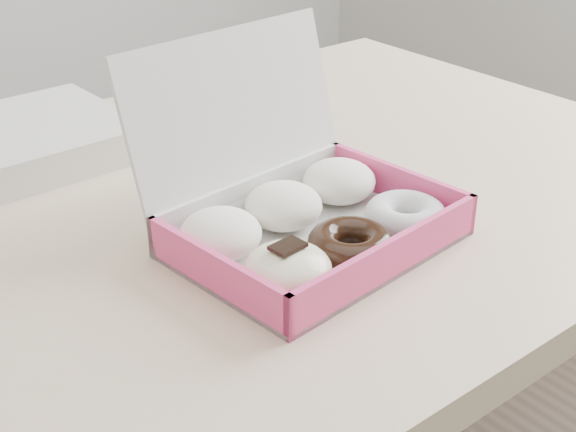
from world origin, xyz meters
TOP-DOWN VIEW (x-y plane):
  - table at (0.00, 0.00)m, footprint 1.20×0.80m
  - donut_box at (-0.00, -0.13)m, footprint 0.30×0.28m
  - newspapers at (-0.15, 0.26)m, footprint 0.28×0.23m

SIDE VIEW (x-z plane):
  - table at x=0.00m, z-range 0.30..1.05m
  - newspapers at x=-0.15m, z-range 0.75..0.79m
  - donut_box at x=0.00m, z-range 0.68..0.88m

